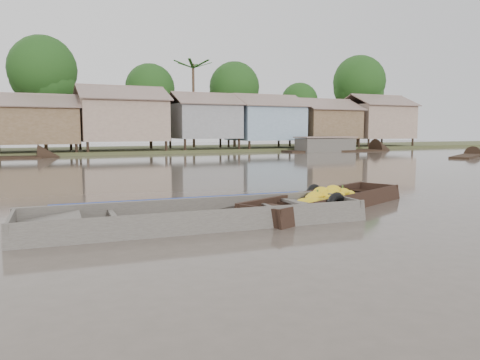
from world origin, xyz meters
name	(u,v)px	position (x,y,z in m)	size (l,w,h in m)	color
ground	(278,219)	(0.00, 0.00, 0.00)	(120.00, 120.00, 0.00)	#50473D
riverbank	(122,116)	(3.03, 31.86, 3.07)	(120.00, 12.47, 10.22)	#384723
banana_boat	(327,203)	(1.72, 0.63, 0.15)	(5.54, 3.37, 0.79)	black
viewer_boat	(198,222)	(-1.73, 0.20, 0.05)	(6.95, 2.24, 0.55)	#46413B
distant_boats	(260,151)	(12.24, 24.31, 0.21)	(47.16, 15.25, 1.38)	black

